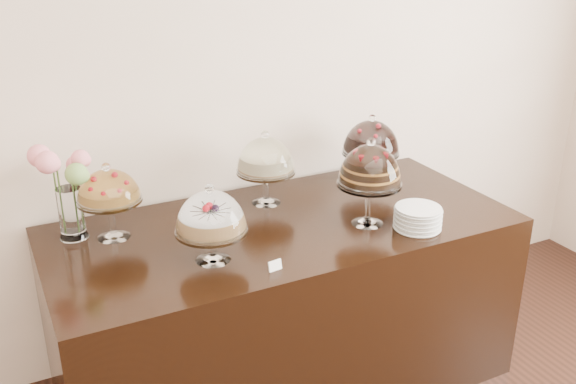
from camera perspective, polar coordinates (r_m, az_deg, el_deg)
name	(u,v)px	position (r m, az deg, el deg)	size (l,w,h in m)	color
wall_back	(241,75)	(3.34, -4.18, 10.33)	(5.00, 0.04, 3.00)	beige
display_counter	(284,305)	(3.26, -0.40, -9.97)	(2.20, 1.00, 0.90)	black
cake_stand_sugar_sponge	(211,216)	(2.65, -6.87, -2.11)	(0.30, 0.30, 0.35)	white
cake_stand_choco_layer	(370,168)	(2.96, 7.30, 2.09)	(0.30, 0.30, 0.42)	white
cake_stand_cheesecake	(266,158)	(3.19, -2.00, 3.01)	(0.30, 0.30, 0.38)	white
cake_stand_dark_choco	(371,140)	(3.47, 7.40, 4.60)	(0.31, 0.31, 0.39)	white
cake_stand_fruit_tart	(109,190)	(2.93, -15.66, 0.20)	(0.29, 0.29, 0.36)	white
flower_vase	(65,185)	(2.96, -19.20, 0.62)	(0.25, 0.28, 0.44)	white
plate_stack	(418,218)	(3.03, 11.46, -2.27)	(0.22, 0.22, 0.10)	silver
price_card_left	(275,265)	(2.64, -1.16, -6.54)	(0.06, 0.01, 0.04)	white
price_card_right	(423,232)	(2.97, 11.87, -3.52)	(0.06, 0.01, 0.04)	white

